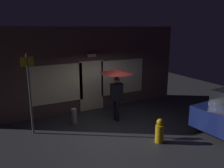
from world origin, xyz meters
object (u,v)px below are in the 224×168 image
(person_with_umbrella, at_px, (117,80))
(street_sign_post, at_px, (30,90))
(fire_hydrant, at_px, (160,131))
(sidewalk_bollard, at_px, (74,116))

(person_with_umbrella, distance_m, street_sign_post, 3.16)
(person_with_umbrella, height_order, fire_hydrant, person_with_umbrella)
(person_with_umbrella, bearing_deg, street_sign_post, 0.08)
(person_with_umbrella, xyz_separation_m, street_sign_post, (-3.15, 0.29, -0.08))
(fire_hydrant, bearing_deg, street_sign_post, 143.79)
(person_with_umbrella, relative_size, sidewalk_bollard, 3.42)
(sidewalk_bollard, bearing_deg, fire_hydrant, -54.04)
(person_with_umbrella, distance_m, fire_hydrant, 2.61)
(street_sign_post, relative_size, fire_hydrant, 3.45)
(person_with_umbrella, xyz_separation_m, fire_hydrant, (0.33, -2.25, -1.27))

